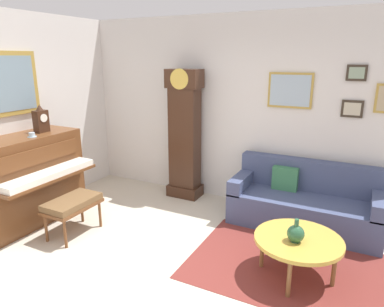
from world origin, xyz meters
name	(u,v)px	position (x,y,z in m)	size (l,w,h in m)	color
ground_plane	(155,284)	(0.00, 0.00, -0.05)	(6.40, 6.00, 0.10)	beige
wall_back	(240,111)	(0.02, 2.40, 1.40)	(5.30, 0.13, 2.80)	silver
area_rug	(288,267)	(1.17, 0.84, 0.00)	(2.10, 1.50, 0.01)	maroon
piano	(29,179)	(-2.23, 0.38, 0.60)	(0.87, 1.44, 1.19)	brown
piano_bench	(72,204)	(-1.43, 0.35, 0.41)	(0.42, 0.70, 0.48)	brown
grandfather_clock	(185,138)	(-0.78, 2.12, 0.96)	(0.52, 0.34, 2.03)	#3D2316
couch	(305,203)	(1.13, 1.95, 0.31)	(1.90, 0.80, 0.84)	#424C70
coffee_table	(298,241)	(1.27, 0.72, 0.41)	(0.88, 0.88, 0.44)	gold
mantel_clock	(41,120)	(-2.23, 0.68, 1.37)	(0.13, 0.18, 0.38)	#3D2316
teacup	(32,135)	(-2.09, 0.40, 1.22)	(0.12, 0.12, 0.06)	#ADC6D6
green_jug	(296,233)	(1.25, 0.64, 0.52)	(0.17, 0.17, 0.24)	#234C33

